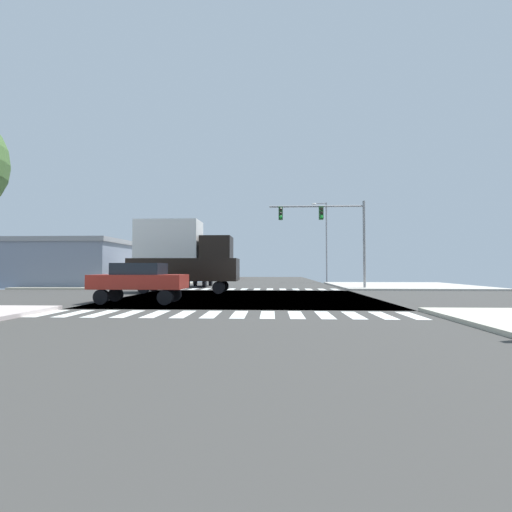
{
  "coord_description": "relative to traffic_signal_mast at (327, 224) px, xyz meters",
  "views": [
    {
      "loc": [
        1.4,
        -19.52,
        1.65
      ],
      "look_at": [
        0.22,
        6.31,
        2.55
      ],
      "focal_mm": 24.21,
      "sensor_mm": 36.0,
      "label": 1
    }
  ],
  "objects": [
    {
      "name": "crosswalk_far",
      "position": [
        -6.03,
        -0.39,
        -5.14
      ],
      "size": [
        13.5,
        2.0,
        0.01
      ],
      "color": "silver",
      "rests_on": "ground"
    },
    {
      "name": "sedan_crossing_2",
      "position": [
        -10.62,
        -11.19,
        -4.02
      ],
      "size": [
        4.3,
        1.8,
        1.88
      ],
      "rotation": [
        0.0,
        0.0,
        1.57
      ],
      "color": "black",
      "rests_on": "ground"
    },
    {
      "name": "traffic_signal_mast",
      "position": [
        0.0,
        0.0,
        0.0
      ],
      "size": [
        7.51,
        0.55,
        6.92
      ],
      "color": "gray",
      "rests_on": "ground"
    },
    {
      "name": "sedan_queued_3",
      "position": [
        -10.78,
        28.09,
        -4.02
      ],
      "size": [
        1.8,
        4.3,
        1.88
      ],
      "rotation": [
        0.0,
        0.0,
        3.14
      ],
      "color": "black",
      "rests_on": "ground"
    },
    {
      "name": "sidewalk_corner_nw",
      "position": [
        -18.78,
        4.31,
        -5.07
      ],
      "size": [
        12.0,
        12.0,
        0.14
      ],
      "color": "#B9B39C",
      "rests_on": "ground"
    },
    {
      "name": "crosswalk_near",
      "position": [
        -6.03,
        -14.99,
        -5.14
      ],
      "size": [
        13.5,
        2.0,
        0.01
      ],
      "color": "silver",
      "rests_on": "ground"
    },
    {
      "name": "box_truck_leading_1",
      "position": [
        -10.47,
        -4.19,
        -2.58
      ],
      "size": [
        7.2,
        2.4,
        4.85
      ],
      "rotation": [
        0.0,
        0.0,
        4.71
      ],
      "color": "black",
      "rests_on": "ground"
    },
    {
      "name": "street_lamp",
      "position": [
        1.67,
        12.49,
        0.26
      ],
      "size": [
        1.78,
        0.32,
        9.18
      ],
      "color": "gray",
      "rests_on": "ground"
    },
    {
      "name": "bank_building",
      "position": [
        -23.71,
        4.52,
        -3.03
      ],
      "size": [
        13.52,
        10.18,
        4.22
      ],
      "color": "gray",
      "rests_on": "ground"
    },
    {
      "name": "sedan_farside_1",
      "position": [
        -10.78,
        3.15,
        -4.02
      ],
      "size": [
        1.8,
        4.3,
        1.88
      ],
      "rotation": [
        0.0,
        0.0,
        3.14
      ],
      "color": "black",
      "rests_on": "ground"
    },
    {
      "name": "suv_trailing_1",
      "position": [
        -10.78,
        21.24,
        -3.75
      ],
      "size": [
        1.96,
        4.6,
        2.34
      ],
      "rotation": [
        0.0,
        0.0,
        3.14
      ],
      "color": "black",
      "rests_on": "ground"
    },
    {
      "name": "sidewalk_corner_ne",
      "position": [
        7.22,
        4.31,
        -5.07
      ],
      "size": [
        12.0,
        12.0,
        0.14
      ],
      "color": "#B2ADA3",
      "rests_on": "ground"
    },
    {
      "name": "ground",
      "position": [
        -5.78,
        -7.69,
        -5.17
      ],
      "size": [
        90.0,
        90.0,
        0.05
      ],
      "color": "#3A3936"
    }
  ]
}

